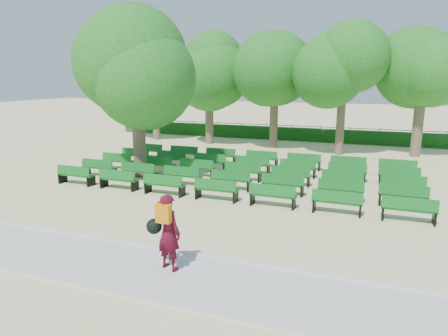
{
  "coord_description": "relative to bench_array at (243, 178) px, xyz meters",
  "views": [
    {
      "loc": [
        6.44,
        -14.78,
        4.42
      ],
      "look_at": [
        1.31,
        -1.0,
        1.1
      ],
      "focal_mm": 32.0,
      "sensor_mm": 36.0,
      "label": 1
    }
  ],
  "objects": [
    {
      "name": "tree_line",
      "position": [
        -1.26,
        8.45,
        -0.08
      ],
      "size": [
        21.8,
        6.8,
        7.04
      ],
      "primitive_type": null,
      "color": "#237420",
      "rests_on": "ground"
    },
    {
      "name": "hedge",
      "position": [
        -1.26,
        12.45,
        0.37
      ],
      "size": [
        26.0,
        0.7,
        0.9
      ],
      "primitive_type": "cube",
      "color": "#155116",
      "rests_on": "ground"
    },
    {
      "name": "bench_array",
      "position": [
        0.0,
        0.0,
        0.0
      ],
      "size": [
        1.65,
        0.58,
        1.03
      ],
      "rotation": [
        0.0,
        0.0,
        -0.05
      ],
      "color": "#11661E",
      "rests_on": "ground"
    },
    {
      "name": "tree_among",
      "position": [
        -4.65,
        -0.92,
        4.79
      ],
      "size": [
        5.21,
        5.21,
        7.24
      ],
      "color": "brown",
      "rests_on": "ground"
    },
    {
      "name": "curb",
      "position": [
        -1.26,
        -7.8,
        -0.03
      ],
      "size": [
        30.0,
        0.12,
        0.1
      ],
      "primitive_type": "cube",
      "color": "silver",
      "rests_on": "ground"
    },
    {
      "name": "fence",
      "position": [
        -1.26,
        12.85,
        -0.08
      ],
      "size": [
        26.0,
        0.1,
        1.02
      ],
      "primitive_type": null,
      "color": "black",
      "rests_on": "ground"
    },
    {
      "name": "ground",
      "position": [
        -1.26,
        -1.55,
        -0.08
      ],
      "size": [
        120.0,
        120.0,
        0.0
      ],
      "primitive_type": "plane",
      "color": "beige"
    },
    {
      "name": "person",
      "position": [
        0.97,
        -8.73,
        0.91
      ],
      "size": [
        0.9,
        0.6,
        1.81
      ],
      "rotation": [
        0.0,
        0.0,
        2.85
      ],
      "color": "#4A0A19",
      "rests_on": "ground"
    },
    {
      "name": "paving",
      "position": [
        -1.26,
        -8.95,
        -0.05
      ],
      "size": [
        30.0,
        2.2,
        0.06
      ],
      "primitive_type": "cube",
      "color": "beige",
      "rests_on": "ground"
    }
  ]
}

